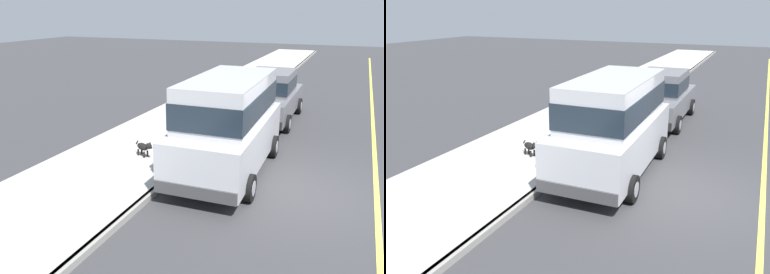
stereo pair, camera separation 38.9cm
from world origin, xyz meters
TOP-DOWN VIEW (x-y plane):
  - ground_plane at (0.00, 0.00)m, footprint 80.00×80.00m
  - curb at (-3.20, 0.00)m, footprint 0.16×64.00m
  - sidewalk at (-5.00, 0.00)m, footprint 3.60×64.00m
  - lane_centre_line at (1.60, 0.00)m, footprint 0.12×57.60m
  - car_silver_van at (-2.07, 0.61)m, footprint 2.22×4.95m
  - car_grey_sedan at (-2.12, 5.99)m, footprint 2.06×4.61m
  - dog_black at (-4.44, 0.36)m, footprint 0.71×0.39m

SIDE VIEW (x-z plane):
  - ground_plane at x=0.00m, z-range 0.00..0.00m
  - lane_centre_line at x=1.60m, z-range 0.00..0.01m
  - curb at x=-3.20m, z-range 0.00..0.14m
  - sidewalk at x=-5.00m, z-range 0.00..0.14m
  - dog_black at x=-4.44m, z-range 0.18..0.67m
  - car_grey_sedan at x=-2.12m, z-range 0.02..1.94m
  - car_silver_van at x=-2.07m, z-range 0.13..2.65m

